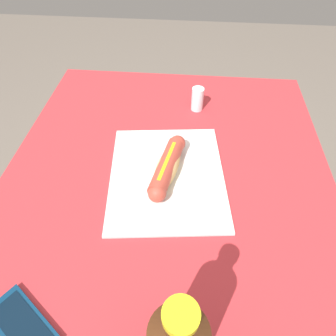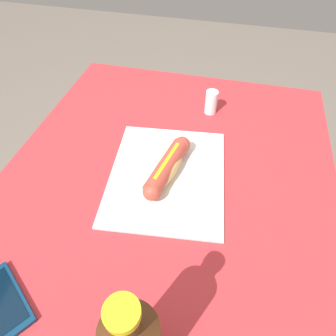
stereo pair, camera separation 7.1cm
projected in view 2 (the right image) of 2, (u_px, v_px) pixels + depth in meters
ground_plane at (165, 301)px, 1.27m from camera, size 6.00×6.00×0.00m
dining_table at (164, 224)px, 0.82m from camera, size 1.04×0.81×0.77m
paper_wrapper at (168, 175)px, 0.73m from camera, size 0.37×0.31×0.01m
hot_dog at (168, 167)px, 0.71m from camera, size 0.21×0.08×0.05m
cell_phone at (3, 301)px, 0.53m from camera, size 0.13×0.15×0.01m
salt_shaker at (211, 102)px, 0.88m from camera, size 0.04×0.04×0.07m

